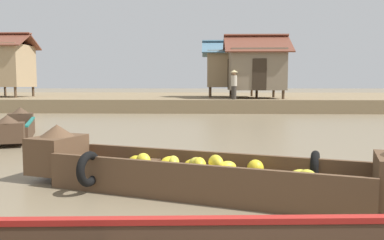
% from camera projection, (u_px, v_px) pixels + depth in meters
% --- Properties ---
extents(ground_plane, '(300.00, 300.00, 0.00)m').
position_uv_depth(ground_plane, '(226.00, 137.00, 11.70)').
color(ground_plane, '#7A6B51').
extents(riverbank_strip, '(160.00, 20.00, 0.76)m').
position_uv_depth(riverbank_strip, '(214.00, 100.00, 31.02)').
color(riverbank_strip, '#7F6B4C').
rests_on(riverbank_strip, ground).
extents(banana_boat, '(5.84, 2.74, 0.92)m').
position_uv_depth(banana_boat, '(203.00, 172.00, 5.65)').
color(banana_boat, brown).
rests_on(banana_boat, ground).
extents(cargo_boat_upstream, '(2.14, 3.99, 0.83)m').
position_uv_depth(cargo_boat_upstream, '(15.00, 128.00, 11.44)').
color(cargo_boat_upstream, '#473323').
rests_on(cargo_boat_upstream, ground).
extents(stilt_house_mid_right, '(4.10, 3.64, 3.83)m').
position_uv_depth(stilt_house_mid_right, '(232.00, 68.00, 26.25)').
color(stilt_house_mid_right, '#4C3826').
rests_on(stilt_house_mid_right, riverbank_strip).
extents(stilt_house_right, '(3.90, 4.07, 3.89)m').
position_uv_depth(stilt_house_right, '(256.00, 69.00, 23.66)').
color(stilt_house_right, '#4C3826').
rests_on(stilt_house_right, riverbank_strip).
extents(vendor_person, '(0.44, 0.44, 1.66)m').
position_uv_depth(vendor_person, '(234.00, 83.00, 21.75)').
color(vendor_person, '#332D28').
rests_on(vendor_person, riverbank_strip).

